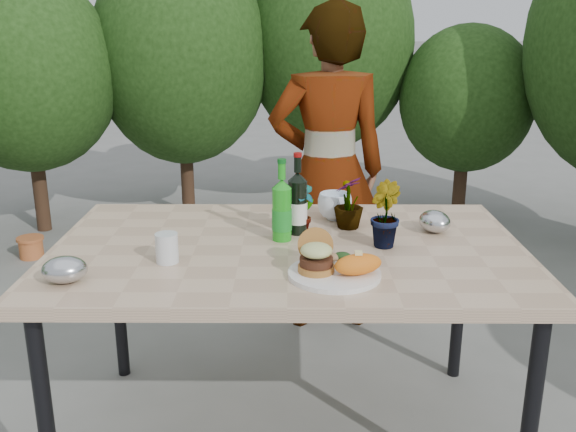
{
  "coord_description": "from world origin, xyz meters",
  "views": [
    {
      "loc": [
        0.01,
        -2.05,
        1.5
      ],
      "look_at": [
        0.0,
        -0.08,
        0.88
      ],
      "focal_mm": 40.0,
      "sensor_mm": 36.0,
      "label": 1
    }
  ],
  "objects_px": {
    "dinner_plate": "(334,274)",
    "person": "(328,171)",
    "patio_table": "(288,261)",
    "wine_bottle": "(297,204)"
  },
  "relations": [
    {
      "from": "wine_bottle",
      "to": "patio_table",
      "type": "bearing_deg",
      "value": -79.96
    },
    {
      "from": "patio_table",
      "to": "wine_bottle",
      "type": "bearing_deg",
      "value": 76.16
    },
    {
      "from": "dinner_plate",
      "to": "wine_bottle",
      "type": "bearing_deg",
      "value": 105.03
    },
    {
      "from": "dinner_plate",
      "to": "wine_bottle",
      "type": "distance_m",
      "value": 0.43
    },
    {
      "from": "patio_table",
      "to": "person",
      "type": "xyz_separation_m",
      "value": [
        0.19,
        0.95,
        0.09
      ]
    },
    {
      "from": "patio_table",
      "to": "person",
      "type": "distance_m",
      "value": 0.97
    },
    {
      "from": "patio_table",
      "to": "dinner_plate",
      "type": "distance_m",
      "value": 0.31
    },
    {
      "from": "dinner_plate",
      "to": "wine_bottle",
      "type": "relative_size",
      "value": 0.95
    },
    {
      "from": "dinner_plate",
      "to": "person",
      "type": "relative_size",
      "value": 0.18
    },
    {
      "from": "patio_table",
      "to": "wine_bottle",
      "type": "distance_m",
      "value": 0.21
    }
  ]
}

